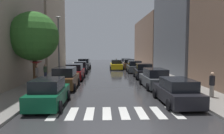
# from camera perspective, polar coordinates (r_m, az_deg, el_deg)

# --- Properties ---
(ground_plane) EXTENTS (28.00, 72.00, 0.04)m
(ground_plane) POSITION_cam_1_polar(r_m,az_deg,el_deg) (31.60, -1.21, -1.25)
(ground_plane) COLOR #2F2F31
(sidewalk_left) EXTENTS (3.00, 72.00, 0.15)m
(sidewalk_left) POSITION_cam_1_polar(r_m,az_deg,el_deg) (32.13, -12.88, -1.10)
(sidewalk_left) COLOR gray
(sidewalk_left) RESTS_ON ground
(sidewalk_right) EXTENTS (3.00, 72.00, 0.15)m
(sidewalk_right) POSITION_cam_1_polar(r_m,az_deg,el_deg) (32.38, 10.37, -1.02)
(sidewalk_right) COLOR gray
(sidewalk_right) RESTS_ON ground
(crosswalk_stripes) EXTENTS (6.75, 2.20, 0.01)m
(crosswalk_stripes) POSITION_cam_1_polar(r_m,az_deg,el_deg) (11.18, 0.94, -12.45)
(crosswalk_stripes) COLOR silver
(crosswalk_stripes) RESTS_ON ground
(building_left_mid) EXTENTS (6.00, 13.18, 19.80)m
(building_left_mid) POSITION_cam_1_polar(r_m,az_deg,el_deg) (36.59, -19.47, 14.90)
(building_left_mid) COLOR #B2A38C
(building_left_mid) RESTS_ON ground
(building_right_mid) EXTENTS (6.00, 14.00, 14.71)m
(building_right_mid) POSITION_cam_1_polar(r_m,az_deg,el_deg) (31.22, 19.98, 11.95)
(building_right_mid) COLOR slate
(building_right_mid) RESTS_ON ground
(building_right_far) EXTENTS (6.00, 21.44, 10.16)m
(building_right_far) POSITION_cam_1_polar(r_m,az_deg,el_deg) (48.40, 11.63, 6.81)
(building_right_far) COLOR #8C6B56
(building_right_far) RESTS_ON ground
(parked_car_left_nearest) EXTENTS (2.02, 4.28, 1.64)m
(parked_car_left_nearest) POSITION_cam_1_polar(r_m,az_deg,el_deg) (12.84, -16.93, -6.89)
(parked_car_left_nearest) COLOR #0C4C2D
(parked_car_left_nearest) RESTS_ON ground
(parked_car_left_second) EXTENTS (2.10, 4.51, 1.82)m
(parked_car_left_second) POSITION_cam_1_polar(r_m,az_deg,el_deg) (18.32, -12.64, -3.08)
(parked_car_left_second) COLOR brown
(parked_car_left_second) RESTS_ON ground
(parked_car_left_third) EXTENTS (1.99, 4.32, 1.74)m
(parked_car_left_third) POSITION_cam_1_polar(r_m,az_deg,el_deg) (23.54, -10.09, -1.39)
(parked_car_left_third) COLOR maroon
(parked_car_left_third) RESTS_ON ground
(parked_car_left_fourth) EXTENTS (2.13, 4.15, 1.61)m
(parked_car_left_fourth) POSITION_cam_1_polar(r_m,az_deg,el_deg) (29.88, -8.61, -0.16)
(parked_car_left_fourth) COLOR black
(parked_car_left_fourth) RESTS_ON ground
(parked_car_left_fifth) EXTENTS (2.17, 4.12, 1.76)m
(parked_car_left_fifth) POSITION_cam_1_polar(r_m,az_deg,el_deg) (35.68, -7.64, 0.75)
(parked_car_left_fifth) COLOR #474C51
(parked_car_left_fifth) RESTS_ON ground
(parked_car_right_nearest) EXTENTS (2.08, 4.58, 1.56)m
(parked_car_right_nearest) POSITION_cam_1_polar(r_m,az_deg,el_deg) (13.44, 17.23, -6.50)
(parked_car_right_nearest) COLOR black
(parked_car_right_nearest) RESTS_ON ground
(parked_car_right_second) EXTENTS (2.14, 4.54, 1.68)m
(parked_car_right_second) POSITION_cam_1_polar(r_m,az_deg,el_deg) (18.52, 11.59, -3.16)
(parked_car_right_second) COLOR #474C51
(parked_car_right_second) RESTS_ON ground
(parked_car_right_third) EXTENTS (2.19, 4.11, 1.73)m
(parked_car_right_third) POSITION_cam_1_polar(r_m,az_deg,el_deg) (24.26, 8.57, -1.19)
(parked_car_right_third) COLOR black
(parked_car_right_third) RESTS_ON ground
(parked_car_right_fourth) EXTENTS (2.23, 4.10, 1.71)m
(parked_car_right_fourth) POSITION_cam_1_polar(r_m,az_deg,el_deg) (30.19, 6.13, -0.01)
(parked_car_right_fourth) COLOR #474C51
(parked_car_right_fourth) RESTS_ON ground
(parked_car_right_fifth) EXTENTS (2.24, 4.08, 1.68)m
(parked_car_right_fifth) POSITION_cam_1_polar(r_m,az_deg,el_deg) (35.84, 4.63, 0.74)
(parked_car_right_fifth) COLOR brown
(parked_car_right_fifth) RESTS_ON ground
(parked_car_right_sixth) EXTENTS (2.07, 4.29, 1.60)m
(parked_car_right_sixth) POSITION_cam_1_polar(r_m,az_deg,el_deg) (41.24, 3.74, 1.23)
(parked_car_right_sixth) COLOR silver
(parked_car_right_sixth) RESTS_ON ground
(taxi_midroad) EXTENTS (2.08, 4.54, 1.81)m
(taxi_midroad) POSITION_cam_1_polar(r_m,az_deg,el_deg) (34.72, 1.16, 0.59)
(taxi_midroad) COLOR yellow
(taxi_midroad) RESTS_ON ground
(pedestrian_foreground) EXTENTS (1.08, 1.08, 2.11)m
(pedestrian_foreground) POSITION_cam_1_polar(r_m,az_deg,el_deg) (19.56, -20.00, -0.21)
(pedestrian_foreground) COLOR brown
(pedestrian_foreground) RESTS_ON sidewalk_left
(pedestrian_near_tree) EXTENTS (0.36, 0.36, 1.67)m
(pedestrian_near_tree) POSITION_cam_1_polar(r_m,az_deg,el_deg) (15.42, 25.66, -4.24)
(pedestrian_near_tree) COLOR gray
(pedestrian_near_tree) RESTS_ON sidewalk_right
(pedestrian_by_kerb) EXTENTS (0.36, 0.36, 1.61)m
(pedestrian_by_kerb) POSITION_cam_1_polar(r_m,az_deg,el_deg) (23.31, -17.77, -1.17)
(pedestrian_by_kerb) COLOR navy
(pedestrian_by_kerb) RESTS_ON sidewalk_left
(street_tree_left) EXTENTS (4.27, 4.27, 6.44)m
(street_tree_left) POSITION_cam_1_polar(r_m,az_deg,el_deg) (19.54, -20.54, 7.79)
(street_tree_left) COLOR #513823
(street_tree_left) RESTS_ON sidewalk_left
(lamp_post_left) EXTENTS (0.60, 0.28, 6.81)m
(lamp_post_left) POSITION_cam_1_polar(r_m,az_deg,el_deg) (23.82, -14.39, 6.50)
(lamp_post_left) COLOR #595B60
(lamp_post_left) RESTS_ON sidewalk_left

